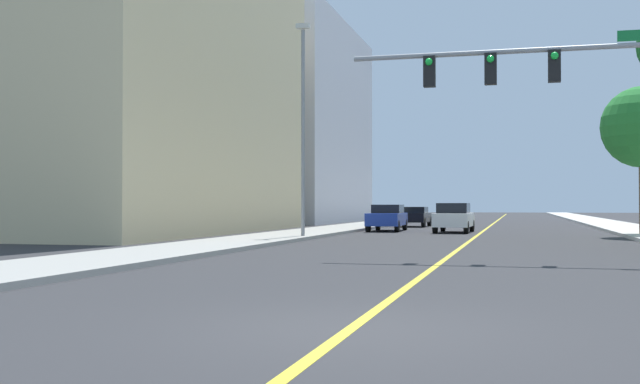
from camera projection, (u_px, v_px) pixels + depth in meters
name	position (u px, v px, depth m)	size (l,w,h in m)	color
ground	(489.00, 227.00, 49.46)	(192.00, 192.00, 0.00)	#2D2D30
sidewalk_left	(368.00, 225.00, 51.52)	(3.36, 168.00, 0.15)	#9E9B93
sidewalk_right	(621.00, 227.00, 47.41)	(3.36, 168.00, 0.15)	beige
lane_marking_center	(489.00, 227.00, 49.46)	(0.16, 144.00, 0.01)	yellow
building_left_near	(93.00, 92.00, 40.38)	(16.84, 23.53, 14.92)	beige
building_left_far	(271.00, 125.00, 64.01)	(13.46, 21.06, 16.40)	silver
traffic_signal_mast	(585.00, 87.00, 19.65)	(9.44, 0.36, 5.97)	gray
street_lamp	(303.00, 119.00, 31.88)	(0.56, 0.28, 8.95)	gray
car_black	(413.00, 216.00, 49.92)	(2.00, 4.02, 1.31)	black
car_blue	(387.00, 217.00, 41.77)	(1.88, 4.58, 1.46)	#1E389E
car_white	(454.00, 218.00, 39.42)	(1.89, 4.26, 1.54)	white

